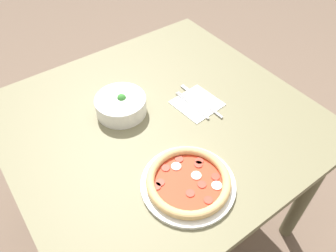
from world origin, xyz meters
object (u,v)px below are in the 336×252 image
at_px(fork, 193,105).
at_px(bowl, 121,104).
at_px(pizza, 188,182).
at_px(knife, 203,102).

bearing_deg(fork, bowl, 58.95).
xyz_separation_m(pizza, fork, (0.23, 0.26, -0.01)).
distance_m(fork, knife, 0.04).
relative_size(pizza, knife, 1.24).
bearing_deg(bowl, pizza, -89.93).
height_order(bowl, fork, bowl).
distance_m(pizza, knife, 0.37).
height_order(pizza, knife, pizza).
distance_m(pizza, fork, 0.35).
bearing_deg(knife, fork, 77.75).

